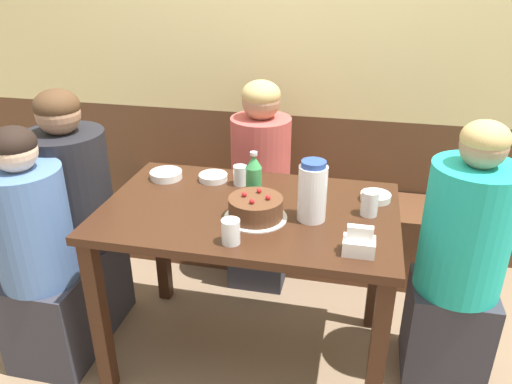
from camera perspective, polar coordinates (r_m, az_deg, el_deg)
ground_plane at (r=2.48m, az=-0.69°, el=-17.86°), size 12.00×12.00×0.00m
back_wall at (r=2.87m, az=4.13°, el=16.32°), size 4.80×0.04×2.50m
bench_seat at (r=3.01m, az=2.89°, el=-4.11°), size 1.90×0.38×0.44m
dining_table at (r=2.09m, az=-0.79°, el=-4.61°), size 1.20×0.75×0.77m
birthday_cake at (r=1.93m, az=-0.04°, el=-1.87°), size 0.25×0.25×0.11m
water_pitcher at (r=1.91m, az=6.46°, el=0.07°), size 0.11×0.11×0.24m
soju_bottle at (r=2.07m, az=-0.17°, el=1.74°), size 0.07×0.07×0.21m
napkin_holder at (r=1.75m, az=11.69°, el=-5.78°), size 0.11×0.08×0.11m
bowl_soup_white at (r=2.15m, az=13.50°, el=-0.54°), size 0.13×0.13×0.03m
bowl_rice_small at (r=2.29m, az=-4.92°, el=1.70°), size 0.13×0.13×0.03m
bowl_side_dish at (r=2.33m, az=-10.23°, el=1.95°), size 0.15×0.15×0.03m
glass_water_tall at (r=1.77m, az=-2.88°, el=-4.54°), size 0.07×0.07×0.09m
glass_tumbler_short at (r=2.01m, az=12.85°, el=-1.25°), size 0.07×0.07×0.10m
glass_shot_small at (r=2.22m, az=-1.83°, el=1.91°), size 0.06×0.06×0.09m
person_teal_shirt at (r=2.32m, az=-23.53°, el=-7.49°), size 0.34×0.32×1.13m
person_pale_blue_shirt at (r=2.50m, az=-19.88°, el=-2.67°), size 0.36×0.36×1.19m
person_grey_tee at (r=2.71m, az=0.53°, el=0.06°), size 0.31×0.34×1.15m
person_dark_striped at (r=2.22m, az=22.22°, el=-7.69°), size 0.34×0.34×1.17m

